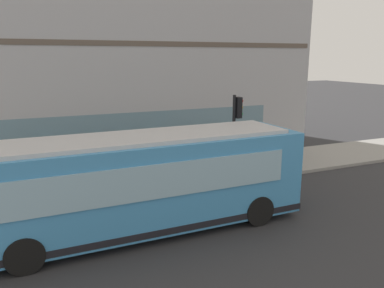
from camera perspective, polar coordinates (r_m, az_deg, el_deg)
ground at (r=13.25m, az=1.05°, el=-10.97°), size 120.00×120.00×0.00m
sidewalk_curb at (r=17.21m, az=-5.20°, el=-5.04°), size 3.91×40.00×0.15m
building_corner at (r=22.68m, az=-10.74°, el=12.87°), size 9.20×19.45×10.87m
city_bus_nearside at (r=11.91m, az=-6.88°, el=-5.85°), size 2.73×10.08×3.07m
traffic_light_near_corner at (r=16.49m, az=6.71°, el=3.54°), size 0.32×0.49×3.66m
fire_hydrant at (r=17.51m, az=2.71°, el=-3.18°), size 0.35×0.35×0.74m
pedestrian_by_light_pole at (r=15.33m, az=-25.57°, el=-4.83°), size 0.32×0.32×1.54m
pedestrian_near_building_entrance at (r=15.88m, az=-9.22°, el=-3.07°), size 0.32×0.32×1.56m
newspaper_vending_box at (r=19.15m, az=10.79°, el=-1.70°), size 0.44×0.42×0.90m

